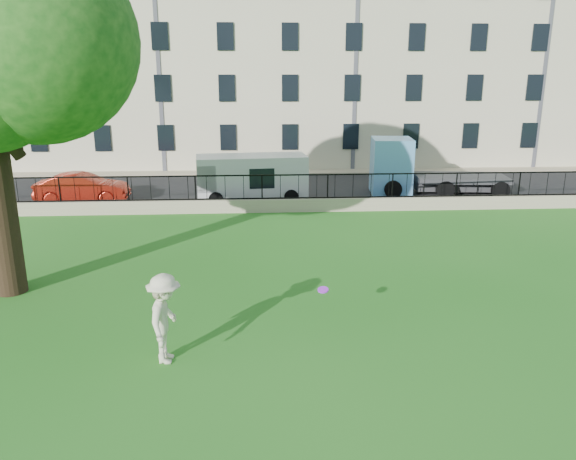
{
  "coord_description": "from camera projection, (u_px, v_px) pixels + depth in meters",
  "views": [
    {
      "loc": [
        -0.33,
        -13.01,
        6.28
      ],
      "look_at": [
        0.67,
        3.5,
        1.55
      ],
      "focal_mm": 35.0,
      "sensor_mm": 36.0,
      "label": 1
    }
  ],
  "objects": [
    {
      "name": "blue_truck",
      "position": [
        438.0,
        166.0,
        29.15
      ],
      "size": [
        7.09,
        3.17,
        2.88
      ],
      "primitive_type": "cube",
      "rotation": [
        0.0,
        0.0,
        -0.11
      ],
      "color": "#5EA0DC",
      "rests_on": "street"
    },
    {
      "name": "building_row",
      "position": [
        257.0,
        60.0,
        38.78
      ],
      "size": [
        56.4,
        10.4,
        13.8
      ],
      "color": "beige",
      "rests_on": "ground"
    },
    {
      "name": "iron_railing",
      "position": [
        262.0,
        187.0,
        25.43
      ],
      "size": [
        50.0,
        0.05,
        1.13
      ],
      "color": "black",
      "rests_on": "retaining_wall"
    },
    {
      "name": "white_van",
      "position": [
        252.0,
        178.0,
        27.72
      ],
      "size": [
        5.51,
        2.57,
        2.24
      ],
      "primitive_type": "cube",
      "rotation": [
        0.0,
        0.0,
        0.09
      ],
      "color": "silver",
      "rests_on": "street"
    },
    {
      "name": "ground",
      "position": [
        270.0,
        327.0,
        14.23
      ],
      "size": [
        120.0,
        120.0,
        0.0
      ],
      "primitive_type": "plane",
      "color": "#206919",
      "rests_on": "ground"
    },
    {
      "name": "sidewalk",
      "position": [
        260.0,
        173.0,
        35.23
      ],
      "size": [
        60.0,
        1.4,
        0.12
      ],
      "primitive_type": "cube",
      "color": "gray",
      "rests_on": "ground"
    },
    {
      "name": "retaining_wall",
      "position": [
        262.0,
        205.0,
        25.67
      ],
      "size": [
        50.0,
        0.4,
        0.6
      ],
      "primitive_type": "cube",
      "color": "gray",
      "rests_on": "ground"
    },
    {
      "name": "frisbee",
      "position": [
        323.0,
        290.0,
        13.75
      ],
      "size": [
        0.33,
        0.32,
        0.12
      ],
      "primitive_type": "cylinder",
      "rotation": [
        0.21,
        -0.14,
        0.22
      ],
      "color": "#AB29E8"
    },
    {
      "name": "red_sedan",
      "position": [
        83.0,
        188.0,
        27.35
      ],
      "size": [
        4.41,
        1.66,
        1.44
      ],
      "primitive_type": "imported",
      "rotation": [
        0.0,
        0.0,
        1.6
      ],
      "color": "#AA2314",
      "rests_on": "street"
    },
    {
      "name": "street",
      "position": [
        261.0,
        191.0,
        30.26
      ],
      "size": [
        60.0,
        9.0,
        0.01
      ],
      "primitive_type": "cube",
      "color": "black",
      "rests_on": "ground"
    },
    {
      "name": "man",
      "position": [
        165.0,
        319.0,
        12.31
      ],
      "size": [
        0.86,
        1.38,
        2.05
      ],
      "primitive_type": "imported",
      "rotation": [
        0.0,
        0.0,
        1.49
      ],
      "color": "beige",
      "rests_on": "ground"
    }
  ]
}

